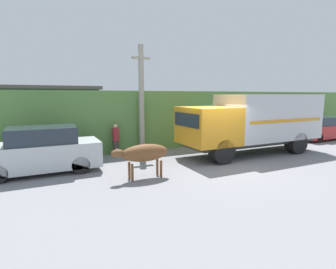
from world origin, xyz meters
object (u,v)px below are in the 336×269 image
parked_suv (41,151)px  utility_pole (141,98)px  cargo_truck (255,121)px  pedestrian_on_hill (116,138)px  brown_cow (144,153)px  hatchback_car (321,129)px

parked_suv → utility_pole: (4.65, 1.69, 1.94)m
cargo_truck → utility_pole: 5.75m
cargo_truck → utility_pole: utility_pole is taller
pedestrian_on_hill → utility_pole: (1.37, 0.06, 1.92)m
parked_suv → pedestrian_on_hill: bearing=28.6°
cargo_truck → brown_cow: bearing=-166.2°
parked_suv → hatchback_car: size_ratio=1.19×
brown_cow → cargo_truck: bearing=2.0°
pedestrian_on_hill → utility_pole: utility_pole is taller
utility_pole → hatchback_car: bearing=-6.7°
hatchback_car → pedestrian_on_hill: bearing=174.3°
parked_suv → pedestrian_on_hill: size_ratio=2.76×
hatchback_car → utility_pole: (-11.99, 1.40, 2.05)m
brown_cow → hatchback_car: 13.63m
cargo_truck → utility_pole: bearing=154.1°
cargo_truck → utility_pole: (-4.98, 2.65, 1.11)m
parked_suv → utility_pole: 5.31m
brown_cow → pedestrian_on_hill: pedestrian_on_hill is taller
parked_suv → cargo_truck: bearing=-3.5°
cargo_truck → pedestrian_on_hill: size_ratio=4.80×
brown_cow → utility_pole: size_ratio=0.39×
cargo_truck → pedestrian_on_hill: cargo_truck is taller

